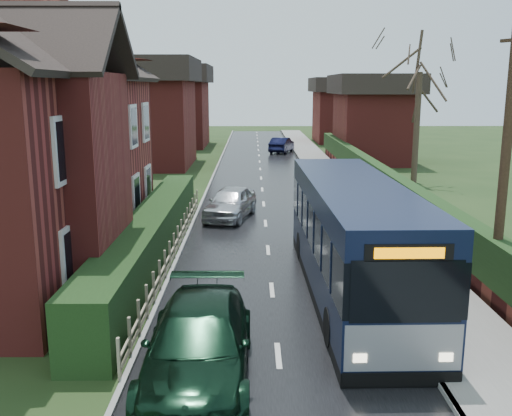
{
  "coord_description": "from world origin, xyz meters",
  "views": [
    {
      "loc": [
        -0.55,
        -13.23,
        5.65
      ],
      "look_at": [
        -0.43,
        4.76,
        1.8
      ],
      "focal_mm": 40.0,
      "sensor_mm": 36.0,
      "label": 1
    }
  ],
  "objects_px": {
    "bus": "(353,240)",
    "telegraph_pole": "(505,167)",
    "car_green": "(199,344)",
    "car_silver": "(231,203)",
    "bus_stop_sign": "(377,215)"
  },
  "relations": [
    {
      "from": "bus",
      "to": "telegraph_pole",
      "type": "distance_m",
      "value": 4.26
    },
    {
      "from": "car_green",
      "to": "car_silver",
      "type": "bearing_deg",
      "value": 89.64
    },
    {
      "from": "bus",
      "to": "car_silver",
      "type": "distance_m",
      "value": 10.05
    },
    {
      "from": "bus",
      "to": "car_green",
      "type": "distance_m",
      "value": 6.08
    },
    {
      "from": "car_green",
      "to": "telegraph_pole",
      "type": "height_order",
      "value": "telegraph_pole"
    },
    {
      "from": "bus",
      "to": "telegraph_pole",
      "type": "bearing_deg",
      "value": -13.5
    },
    {
      "from": "car_silver",
      "to": "car_green",
      "type": "xyz_separation_m",
      "value": [
        -0.1,
        -13.98,
        0.04
      ]
    },
    {
      "from": "car_silver",
      "to": "telegraph_pole",
      "type": "relative_size",
      "value": 0.56
    },
    {
      "from": "bus",
      "to": "car_green",
      "type": "xyz_separation_m",
      "value": [
        -3.8,
        -4.67,
        -0.82
      ]
    },
    {
      "from": "car_green",
      "to": "telegraph_pole",
      "type": "xyz_separation_m",
      "value": [
        7.4,
        3.87,
        2.95
      ]
    },
    {
      "from": "car_silver",
      "to": "bus_stop_sign",
      "type": "relative_size",
      "value": 1.43
    },
    {
      "from": "bus_stop_sign",
      "to": "car_green",
      "type": "bearing_deg",
      "value": -110.95
    },
    {
      "from": "bus",
      "to": "car_green",
      "type": "relative_size",
      "value": 2.05
    },
    {
      "from": "car_green",
      "to": "bus_stop_sign",
      "type": "height_order",
      "value": "bus_stop_sign"
    },
    {
      "from": "bus",
      "to": "car_green",
      "type": "height_order",
      "value": "bus"
    }
  ]
}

